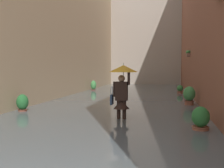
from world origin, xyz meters
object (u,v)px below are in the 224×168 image
at_px(potted_plant_far_right, 22,104).
at_px(potted_plant_near_left, 189,96).
at_px(potted_plant_far_left, 180,90).
at_px(person_wading, 122,83).
at_px(potted_plant_mid_right, 93,86).
at_px(potted_plant_mid_left, 201,122).

height_order(potted_plant_far_right, potted_plant_near_left, potted_plant_near_left).
relative_size(potted_plant_far_left, potted_plant_near_left, 0.72).
bearing_deg(potted_plant_far_right, potted_plant_near_left, -154.16).
relative_size(potted_plant_far_left, potted_plant_far_right, 0.87).
xyz_separation_m(person_wading, potted_plant_mid_right, (3.87, -10.48, -0.83)).
bearing_deg(potted_plant_near_left, person_wading, 58.32).
xyz_separation_m(potted_plant_far_right, potted_plant_mid_right, (-0.05, -9.71, 0.04)).
distance_m(person_wading, potted_plant_mid_left, 2.66).
height_order(potted_plant_mid_left, potted_plant_near_left, potted_plant_near_left).
bearing_deg(potted_plant_far_left, potted_plant_far_right, 54.42).
relative_size(potted_plant_mid_right, potted_plant_mid_left, 1.13).
height_order(potted_plant_far_left, potted_plant_mid_right, potted_plant_mid_right).
relative_size(potted_plant_mid_left, potted_plant_near_left, 0.80).
bearing_deg(person_wading, potted_plant_mid_right, -69.73).
xyz_separation_m(potted_plant_mid_right, potted_plant_mid_left, (-6.12, 11.56, -0.09)).
relative_size(person_wading, potted_plant_far_right, 2.36).
height_order(potted_plant_mid_right, potted_plant_near_left, potted_plant_near_left).
distance_m(potted_plant_mid_right, potted_plant_mid_left, 13.08).
relative_size(potted_plant_far_right, potted_plant_mid_right, 0.91).
xyz_separation_m(potted_plant_far_left, potted_plant_far_right, (6.13, 8.56, 0.08)).
distance_m(person_wading, potted_plant_far_right, 4.09).
bearing_deg(potted_plant_mid_left, person_wading, -25.70).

